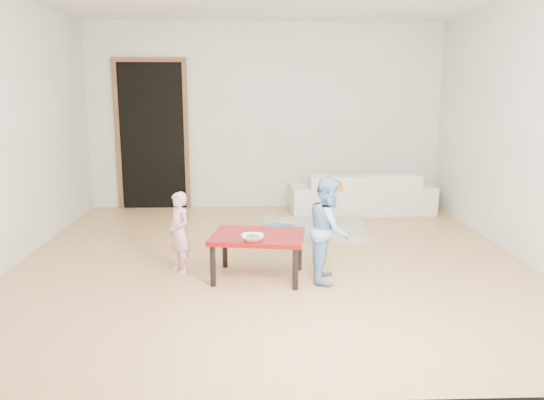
{
  "coord_description": "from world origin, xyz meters",
  "views": [
    {
      "loc": [
        -0.17,
        -5.09,
        1.66
      ],
      "look_at": [
        0.0,
        -0.2,
        0.65
      ],
      "focal_mm": 35.0,
      "sensor_mm": 36.0,
      "label": 1
    }
  ],
  "objects": [
    {
      "name": "blanket",
      "position": [
        0.54,
        1.07,
        0.03
      ],
      "size": [
        1.35,
        1.16,
        0.06
      ],
      "primitive_type": null,
      "rotation": [
        0.0,
        0.0,
        -0.11
      ],
      "color": "beige",
      "rests_on": "floor"
    },
    {
      "name": "doorway",
      "position": [
        -1.6,
        2.48,
        1.02
      ],
      "size": [
        1.02,
        0.08,
        2.11
      ],
      "primitive_type": null,
      "color": "brown",
      "rests_on": "back_wall"
    },
    {
      "name": "bowl",
      "position": [
        -0.18,
        -0.72,
        0.43
      ],
      "size": [
        0.2,
        0.2,
        0.05
      ],
      "primitive_type": "imported",
      "color": "white",
      "rests_on": "red_table"
    },
    {
      "name": "floor",
      "position": [
        0.0,
        0.0,
        0.0
      ],
      "size": [
        5.0,
        5.0,
        0.01
      ],
      "primitive_type": "cube",
      "color": "tan",
      "rests_on": "ground"
    },
    {
      "name": "child_blue",
      "position": [
        0.49,
        -0.6,
        0.46
      ],
      "size": [
        0.42,
        0.5,
        0.93
      ],
      "primitive_type": "imported",
      "rotation": [
        0.0,
        0.0,
        1.4
      ],
      "color": "#64A2E9",
      "rests_on": "floor"
    },
    {
      "name": "basin",
      "position": [
        0.09,
        0.7,
        0.07
      ],
      "size": [
        0.46,
        0.46,
        0.14
      ],
      "primitive_type": "imported",
      "color": "teal",
      "rests_on": "floor"
    },
    {
      "name": "back_wall",
      "position": [
        0.0,
        2.5,
        1.3
      ],
      "size": [
        5.0,
        0.02,
        2.6
      ],
      "primitive_type": "cube",
      "color": "white",
      "rests_on": "floor"
    },
    {
      "name": "child_pink",
      "position": [
        -0.86,
        -0.35,
        0.38
      ],
      "size": [
        0.31,
        0.33,
        0.76
      ],
      "primitive_type": "imported",
      "rotation": [
        0.0,
        0.0,
        -0.91
      ],
      "color": "pink",
      "rests_on": "floor"
    },
    {
      "name": "red_table",
      "position": [
        -0.14,
        -0.53,
        0.2
      ],
      "size": [
        0.89,
        0.72,
        0.41
      ],
      "primitive_type": null,
      "rotation": [
        0.0,
        0.0,
        -0.15
      ],
      "color": "maroon",
      "rests_on": "floor"
    },
    {
      "name": "cushion",
      "position": [
        1.08,
        1.88,
        0.43
      ],
      "size": [
        0.53,
        0.49,
        0.12
      ],
      "primitive_type": "cube",
      "rotation": [
        0.0,
        0.0,
        0.2
      ],
      "color": "orange",
      "rests_on": "sofa"
    },
    {
      "name": "broccoli",
      "position": [
        -0.18,
        -0.72,
        0.43
      ],
      "size": [
        0.12,
        0.12,
        0.06
      ],
      "primitive_type": null,
      "color": "#2D5919",
      "rests_on": "red_table"
    },
    {
      "name": "left_wall",
      "position": [
        -2.5,
        0.0,
        1.3
      ],
      "size": [
        0.02,
        5.0,
        2.6
      ],
      "primitive_type": "cube",
      "color": "white",
      "rests_on": "floor"
    },
    {
      "name": "right_wall",
      "position": [
        2.5,
        0.0,
        1.3
      ],
      "size": [
        0.02,
        5.0,
        2.6
      ],
      "primitive_type": "cube",
      "color": "white",
      "rests_on": "floor"
    },
    {
      "name": "sofa",
      "position": [
        1.3,
        2.05,
        0.28
      ],
      "size": [
        1.97,
        0.84,
        0.57
      ],
      "primitive_type": "imported",
      "rotation": [
        0.0,
        0.0,
        3.18
      ],
      "color": "beige",
      "rests_on": "floor"
    }
  ]
}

